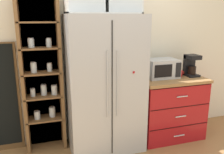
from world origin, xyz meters
TOP-DOWN VIEW (x-y plane):
  - ground_plane at (0.00, 0.00)m, footprint 10.83×10.83m
  - wall_back_cream at (0.00, 0.40)m, footprint 5.11×0.10m
  - refrigerator at (0.00, 0.03)m, footprint 0.95×0.67m
  - pantry_shelf_column at (-0.77, 0.28)m, footprint 0.54×0.30m
  - counter_cabinet at (0.97, 0.04)m, footprint 0.95×0.65m
  - microwave at (0.85, 0.09)m, footprint 0.44×0.33m
  - coffee_maker at (1.30, 0.05)m, footprint 0.17×0.20m
  - mug_red at (1.14, 0.06)m, footprint 0.11×0.08m
  - bottle_clear at (0.58, 0.02)m, footprint 0.06×0.06m

SIDE VIEW (x-z plane):
  - ground_plane at x=0.00m, z-range 0.00..0.00m
  - counter_cabinet at x=0.97m, z-range 0.00..0.89m
  - refrigerator at x=0.00m, z-range 0.00..1.76m
  - mug_red at x=1.14m, z-range 0.89..0.98m
  - bottle_clear at x=0.58m, z-range 0.87..1.13m
  - microwave at x=0.85m, z-range 0.89..1.15m
  - pantry_shelf_column at x=-0.77m, z-range 0.02..2.03m
  - coffee_maker at x=1.30m, z-range 0.89..1.20m
  - wall_back_cream at x=0.00m, z-range 0.00..2.55m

